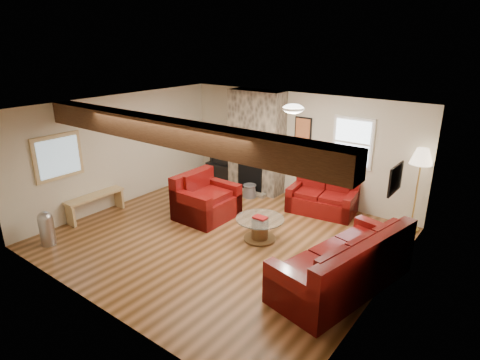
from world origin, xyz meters
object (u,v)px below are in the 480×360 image
object	(u,v)px
loveseat	(322,196)
tv_cabinet	(223,172)
floor_lamp	(421,161)
armchair_red	(206,197)
coffee_table	(260,229)
television	(223,156)
sofa_three	(343,259)

from	to	relation	value
loveseat	tv_cabinet	bearing A→B (deg)	166.56
tv_cabinet	floor_lamp	world-z (taller)	floor_lamp
loveseat	armchair_red	xyz separation A→B (m)	(-1.85, -1.73, 0.10)
loveseat	armchair_red	bearing A→B (deg)	-144.78
loveseat	coffee_table	world-z (taller)	loveseat
coffee_table	loveseat	bearing A→B (deg)	79.29
armchair_red	television	bearing A→B (deg)	30.62
sofa_three	tv_cabinet	world-z (taller)	sofa_three
floor_lamp	loveseat	bearing A→B (deg)	-170.08
tv_cabinet	sofa_three	bearing A→B (deg)	-30.36
television	coffee_table	bearing A→B (deg)	-39.01
tv_cabinet	television	world-z (taller)	television
armchair_red	loveseat	bearing A→B (deg)	-47.13
armchair_red	tv_cabinet	xyz separation A→B (m)	(-1.21, 2.03, -0.24)
coffee_table	tv_cabinet	xyz separation A→B (m)	(-2.71, 2.19, 0.01)
sofa_three	armchair_red	size ratio (longest dim) A/B	2.06
television	armchair_red	bearing A→B (deg)	-59.17
sofa_three	loveseat	distance (m)	2.82
coffee_table	floor_lamp	size ratio (longest dim) A/B	0.54
television	floor_lamp	size ratio (longest dim) A/B	0.45
loveseat	coffee_table	size ratio (longest dim) A/B	1.55
sofa_three	television	size ratio (longest dim) A/B	3.19
sofa_three	armchair_red	xyz separation A→B (m)	(-3.36, 0.65, 0.01)
floor_lamp	coffee_table	bearing A→B (deg)	-134.68
loveseat	television	distance (m)	3.10
coffee_table	television	distance (m)	3.51
loveseat	floor_lamp	distance (m)	2.14
television	tv_cabinet	bearing A→B (deg)	0.00
tv_cabinet	television	xyz separation A→B (m)	(0.00, 0.00, 0.45)
armchair_red	floor_lamp	size ratio (longest dim) A/B	0.70
armchair_red	tv_cabinet	world-z (taller)	armchair_red
sofa_three	coffee_table	size ratio (longest dim) A/B	2.64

